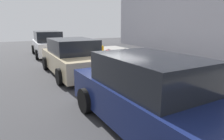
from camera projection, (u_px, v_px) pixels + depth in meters
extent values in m
plane|color=#333335|center=(113.00, 74.00, 9.02)|extent=(40.00, 40.00, 0.00)
cube|color=gray|center=(156.00, 67.00, 10.12)|extent=(18.00, 5.00, 0.14)
cube|color=black|center=(197.00, 85.00, 5.86)|extent=(0.40, 0.23, 0.67)
cube|color=black|center=(197.00, 85.00, 5.86)|extent=(0.40, 0.06, 0.68)
cylinder|color=gray|center=(203.00, 74.00, 5.64)|extent=(0.02, 0.02, 0.04)
cylinder|color=gray|center=(193.00, 72.00, 5.92)|extent=(0.02, 0.02, 0.04)
cylinder|color=black|center=(198.00, 72.00, 5.78)|extent=(0.33, 0.04, 0.02)
cylinder|color=black|center=(201.00, 96.00, 5.79)|extent=(0.05, 0.02, 0.04)
cylinder|color=black|center=(191.00, 93.00, 6.08)|extent=(0.05, 0.02, 0.04)
cube|color=#0F606B|center=(179.00, 81.00, 6.31)|extent=(0.50, 0.27, 0.60)
cube|color=black|center=(179.00, 81.00, 6.31)|extent=(0.50, 0.06, 0.61)
cylinder|color=gray|center=(186.00, 71.00, 6.04)|extent=(0.02, 0.02, 0.19)
cylinder|color=gray|center=(175.00, 68.00, 6.40)|extent=(0.02, 0.02, 0.19)
cylinder|color=black|center=(181.00, 66.00, 6.20)|extent=(0.43, 0.04, 0.02)
cylinder|color=black|center=(184.00, 92.00, 6.19)|extent=(0.04, 0.02, 0.04)
cylinder|color=black|center=(173.00, 88.00, 6.56)|extent=(0.04, 0.02, 0.04)
cube|color=navy|center=(168.00, 77.00, 6.80)|extent=(0.38, 0.28, 0.59)
cube|color=black|center=(168.00, 77.00, 6.80)|extent=(0.37, 0.08, 0.61)
cylinder|color=gray|center=(171.00, 69.00, 6.59)|extent=(0.02, 0.02, 0.04)
cylinder|color=gray|center=(165.00, 67.00, 6.86)|extent=(0.02, 0.02, 0.04)
cylinder|color=black|center=(168.00, 68.00, 6.72)|extent=(0.30, 0.05, 0.02)
cylinder|color=black|center=(170.00, 86.00, 6.72)|extent=(0.05, 0.02, 0.04)
cylinder|color=black|center=(164.00, 84.00, 7.00)|extent=(0.05, 0.02, 0.04)
cube|color=red|center=(159.00, 73.00, 7.31)|extent=(0.51, 0.29, 0.65)
cube|color=black|center=(159.00, 73.00, 7.31)|extent=(0.50, 0.09, 0.66)
cylinder|color=gray|center=(163.00, 65.00, 7.04)|extent=(0.02, 0.02, 0.04)
cylinder|color=gray|center=(156.00, 63.00, 7.42)|extent=(0.02, 0.02, 0.04)
cylinder|color=black|center=(160.00, 63.00, 7.22)|extent=(0.43, 0.06, 0.02)
cylinder|color=black|center=(162.00, 82.00, 7.18)|extent=(0.05, 0.02, 0.04)
cylinder|color=black|center=(155.00, 79.00, 7.58)|extent=(0.05, 0.02, 0.04)
cube|color=#59601E|center=(149.00, 70.00, 7.87)|extent=(0.49, 0.25, 0.56)
cube|color=black|center=(149.00, 70.00, 7.87)|extent=(0.49, 0.06, 0.57)
cylinder|color=gray|center=(153.00, 64.00, 7.61)|extent=(0.02, 0.02, 0.04)
cylinder|color=gray|center=(147.00, 62.00, 7.98)|extent=(0.02, 0.02, 0.04)
cylinder|color=black|center=(150.00, 62.00, 7.79)|extent=(0.42, 0.04, 0.02)
cylinder|color=black|center=(152.00, 78.00, 7.73)|extent=(0.04, 0.02, 0.04)
cylinder|color=black|center=(146.00, 75.00, 8.11)|extent=(0.04, 0.02, 0.04)
cube|color=#9EA0A8|center=(141.00, 67.00, 8.35)|extent=(0.41, 0.26, 0.58)
cube|color=black|center=(141.00, 67.00, 8.35)|extent=(0.41, 0.06, 0.60)
cylinder|color=gray|center=(144.00, 59.00, 8.12)|extent=(0.02, 0.02, 0.21)
cylinder|color=gray|center=(139.00, 57.00, 8.41)|extent=(0.02, 0.02, 0.21)
cylinder|color=black|center=(141.00, 56.00, 8.24)|extent=(0.34, 0.03, 0.02)
cylinder|color=black|center=(143.00, 74.00, 8.27)|extent=(0.04, 0.02, 0.04)
cylinder|color=black|center=(138.00, 73.00, 8.56)|extent=(0.04, 0.02, 0.04)
cube|color=maroon|center=(133.00, 65.00, 8.80)|extent=(0.45, 0.22, 0.63)
cube|color=black|center=(133.00, 65.00, 8.80)|extent=(0.46, 0.05, 0.64)
cylinder|color=gray|center=(135.00, 58.00, 8.56)|extent=(0.02, 0.02, 0.04)
cylinder|color=gray|center=(131.00, 56.00, 8.90)|extent=(0.02, 0.02, 0.04)
cylinder|color=black|center=(133.00, 57.00, 8.72)|extent=(0.39, 0.04, 0.02)
cylinder|color=black|center=(135.00, 72.00, 8.70)|extent=(0.04, 0.02, 0.04)
cylinder|color=black|center=(130.00, 70.00, 9.05)|extent=(0.04, 0.02, 0.04)
cube|color=black|center=(127.00, 62.00, 9.30)|extent=(0.43, 0.21, 0.70)
cube|color=black|center=(127.00, 62.00, 9.30)|extent=(0.44, 0.04, 0.72)
cylinder|color=gray|center=(129.00, 52.00, 9.03)|extent=(0.02, 0.02, 0.23)
cylinder|color=gray|center=(125.00, 51.00, 9.35)|extent=(0.02, 0.02, 0.23)
cylinder|color=black|center=(127.00, 49.00, 9.16)|extent=(0.37, 0.03, 0.02)
cylinder|color=black|center=(129.00, 69.00, 9.21)|extent=(0.04, 0.02, 0.04)
cylinder|color=black|center=(124.00, 68.00, 9.54)|extent=(0.04, 0.02, 0.04)
cube|color=#0F606B|center=(120.00, 61.00, 9.81)|extent=(0.50, 0.29, 0.56)
cube|color=black|center=(120.00, 61.00, 9.81)|extent=(0.49, 0.08, 0.57)
cylinder|color=gray|center=(123.00, 54.00, 9.55)|extent=(0.02, 0.02, 0.18)
cylinder|color=gray|center=(118.00, 53.00, 9.90)|extent=(0.02, 0.02, 0.18)
cylinder|color=black|center=(120.00, 52.00, 9.70)|extent=(0.42, 0.06, 0.02)
cylinder|color=black|center=(123.00, 67.00, 9.69)|extent=(0.05, 0.02, 0.04)
cylinder|color=black|center=(118.00, 65.00, 10.05)|extent=(0.05, 0.02, 0.04)
cube|color=navy|center=(114.00, 60.00, 10.34)|extent=(0.48, 0.23, 0.51)
cube|color=black|center=(114.00, 60.00, 10.34)|extent=(0.47, 0.07, 0.52)
cylinder|color=gray|center=(116.00, 53.00, 10.07)|extent=(0.02, 0.02, 0.23)
cylinder|color=gray|center=(113.00, 52.00, 10.43)|extent=(0.02, 0.02, 0.23)
cylinder|color=black|center=(115.00, 50.00, 10.22)|extent=(0.40, 0.06, 0.02)
cylinder|color=black|center=(116.00, 65.00, 10.21)|extent=(0.05, 0.02, 0.04)
cylinder|color=black|center=(113.00, 63.00, 10.58)|extent=(0.05, 0.02, 0.04)
cube|color=red|center=(109.00, 56.00, 10.80)|extent=(0.45, 0.27, 0.68)
cube|color=black|center=(109.00, 56.00, 10.80)|extent=(0.44, 0.07, 0.70)
cylinder|color=gray|center=(111.00, 50.00, 10.56)|extent=(0.02, 0.02, 0.04)
cylinder|color=gray|center=(108.00, 49.00, 10.89)|extent=(0.02, 0.02, 0.04)
cylinder|color=black|center=(109.00, 49.00, 10.72)|extent=(0.37, 0.05, 0.02)
cylinder|color=black|center=(111.00, 63.00, 10.71)|extent=(0.05, 0.02, 0.04)
cylinder|color=black|center=(108.00, 62.00, 11.05)|extent=(0.05, 0.02, 0.04)
cylinder|color=#D89E0C|center=(102.00, 54.00, 11.52)|extent=(0.20, 0.20, 0.70)
sphere|color=#D89E0C|center=(102.00, 47.00, 11.42)|extent=(0.21, 0.21, 0.21)
cylinder|color=#D89E0C|center=(101.00, 53.00, 11.64)|extent=(0.09, 0.10, 0.09)
cylinder|color=#D89E0C|center=(103.00, 54.00, 11.38)|extent=(0.09, 0.10, 0.09)
cylinder|color=brown|center=(94.00, 52.00, 12.12)|extent=(0.12, 0.12, 0.81)
cube|color=#141E4C|center=(148.00, 104.00, 4.24)|extent=(4.60, 1.87, 0.78)
cube|color=black|center=(150.00, 71.00, 4.08)|extent=(2.42, 1.65, 0.64)
cylinder|color=black|center=(86.00, 100.00, 5.08)|extent=(0.65, 0.24, 0.64)
cylinder|color=black|center=(140.00, 90.00, 5.91)|extent=(0.65, 0.24, 0.64)
cube|color=tan|center=(73.00, 62.00, 8.95)|extent=(4.62, 1.94, 0.76)
cube|color=black|center=(72.00, 46.00, 8.79)|extent=(2.41, 1.77, 0.63)
cylinder|color=black|center=(46.00, 63.00, 9.79)|extent=(0.64, 0.23, 0.64)
cylinder|color=black|center=(83.00, 60.00, 10.67)|extent=(0.64, 0.23, 0.64)
cylinder|color=black|center=(60.00, 77.00, 7.34)|extent=(0.64, 0.23, 0.64)
cylinder|color=black|center=(106.00, 71.00, 8.22)|extent=(0.64, 0.23, 0.64)
cube|color=silver|center=(48.00, 47.00, 14.09)|extent=(4.62, 1.94, 0.83)
cube|color=black|center=(48.00, 36.00, 13.92)|extent=(2.43, 1.72, 0.68)
cylinder|color=black|center=(34.00, 49.00, 15.02)|extent=(0.65, 0.24, 0.64)
cylinder|color=black|center=(58.00, 48.00, 15.78)|extent=(0.65, 0.24, 0.64)
cylinder|color=black|center=(37.00, 54.00, 12.54)|extent=(0.65, 0.24, 0.64)
cylinder|color=black|center=(66.00, 53.00, 13.29)|extent=(0.65, 0.24, 0.64)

